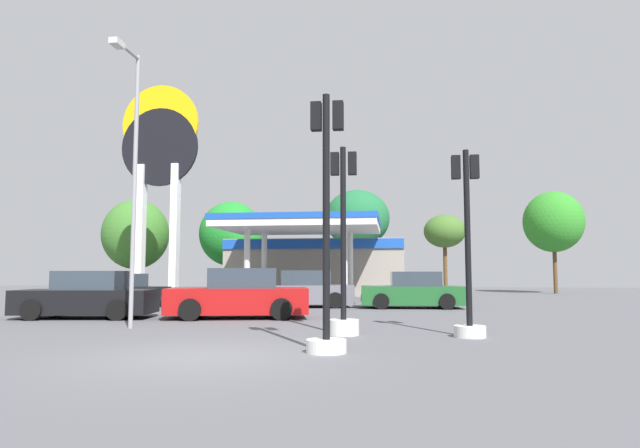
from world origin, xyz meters
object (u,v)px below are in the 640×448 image
car_2 (239,295)px  traffic_signal_1 (327,254)px  car_3 (122,291)px  car_4 (302,290)px  car_1 (413,291)px  traffic_signal_0 (468,266)px  tree_0 (136,234)px  tree_1 (231,234)px  tree_4 (553,222)px  station_pole_sign (159,161)px  car_0 (87,297)px  traffic_signal_2 (344,273)px  tree_2 (357,219)px  corner_streetlamp (132,162)px  tree_3 (445,232)px

car_2 → traffic_signal_1: bearing=-62.2°
car_3 → car_4: car_4 is taller
car_2 → car_3: car_2 is taller
car_1 → car_2: 8.22m
traffic_signal_0 → tree_0: size_ratio=0.66×
car_1 → tree_1: size_ratio=0.66×
traffic_signal_1 → tree_4: size_ratio=0.70×
station_pole_sign → car_2: station_pole_sign is taller
car_0 → traffic_signal_2: size_ratio=0.98×
station_pole_sign → tree_2: 15.30m
tree_0 → station_pole_sign: bearing=-57.0°
car_2 → tree_2: tree_2 is taller
traffic_signal_0 → tree_2: (-4.32, 26.67, 3.74)m
traffic_signal_0 → tree_1: bearing=118.1°
car_1 → traffic_signal_2: size_ratio=0.94×
car_2 → station_pole_sign: bearing=124.9°
car_1 → tree_4: bearing=57.8°
tree_4 → car_1: bearing=-122.2°
tree_1 → car_4: bearing=-62.8°
station_pole_sign → corner_streetlamp: bearing=-68.4°
tree_1 → car_1: bearing=-50.2°
station_pole_sign → traffic_signal_0: station_pole_sign is taller
car_4 → traffic_signal_0: size_ratio=1.06×
tree_1 → car_3: bearing=-91.1°
car_3 → traffic_signal_1: 16.44m
station_pole_sign → traffic_signal_1: size_ratio=2.44×
car_0 → car_4: size_ratio=0.97×
traffic_signal_0 → tree_2: bearing=99.2°
tree_2 → tree_4: 13.76m
car_0 → car_3: bearing=107.6°
tree_4 → traffic_signal_1: bearing=-112.9°
car_4 → tree_2: (1.35, 16.64, 4.68)m
tree_1 → tree_3: tree_1 is taller
tree_0 → traffic_signal_2: bearing=-54.4°
traffic_signal_0 → tree_3: bearing=85.8°
car_0 → car_2: (4.94, 0.68, 0.04)m
tree_0 → tree_3: (22.16, 1.91, 0.13)m
car_4 → traffic_signal_1: size_ratio=0.94×
tree_2 → corner_streetlamp: bearing=-99.8°
car_0 → tree_0: size_ratio=0.67×
traffic_signal_1 → corner_streetlamp: 7.26m
tree_2 → tree_4: (13.76, -0.07, -0.41)m
station_pole_sign → car_3: 9.55m
station_pole_sign → corner_streetlamp: station_pole_sign is taller
car_2 → corner_streetlamp: bearing=-118.4°
car_4 → traffic_signal_0: bearing=-60.5°
traffic_signal_1 → tree_4: tree_4 is taller
traffic_signal_2 → tree_0: 29.79m
station_pole_sign → tree_0: 10.52m
car_2 → car_0: bearing=-172.2°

